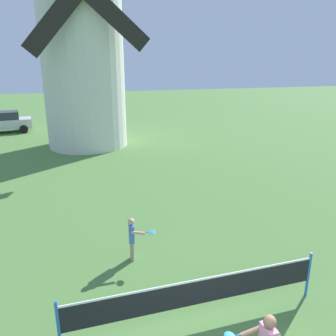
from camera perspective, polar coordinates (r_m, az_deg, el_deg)
name	(u,v)px	position (r m, az deg, el deg)	size (l,w,h in m)	color
windmill	(82,42)	(21.61, -14.41, 20.01)	(6.85, 5.56, 12.11)	silver
tennis_net	(197,292)	(7.20, 4.98, -20.23)	(5.40, 0.06, 1.10)	blue
player_far	(133,236)	(9.12, -6.02, -11.46)	(0.70, 0.58, 1.21)	#9E937F
parked_car_silver	(4,122)	(28.38, -26.02, 7.05)	(3.98, 2.22, 1.56)	silver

